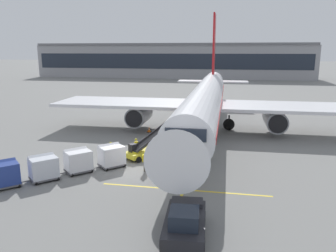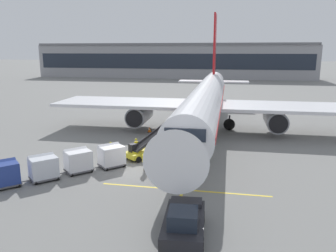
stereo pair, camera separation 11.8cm
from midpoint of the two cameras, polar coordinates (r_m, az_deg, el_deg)
The scene contains 15 objects.
ground_plane at distance 27.62m, azimuth -5.43°, elevation -7.59°, with size 600.00×600.00×0.00m, color slate.
parked_airplane at distance 40.28m, azimuth 6.56°, elevation 4.26°, with size 36.57×46.76×15.57m.
belt_loader at distance 30.67m, azimuth -3.73°, elevation -3.76°, with size 4.17×4.99×3.03m.
baggage_cart_lead at distance 28.51m, azimuth -9.52°, elevation -4.93°, with size 2.54×2.55×1.91m.
baggage_cart_second at distance 27.83m, azimuth -14.97°, elevation -5.64°, with size 2.54×2.55×1.91m.
baggage_cart_third at distance 27.01m, azimuth -20.35°, elevation -6.59°, with size 2.54×2.55×1.91m.
baggage_cart_fourth at distance 26.78m, azimuth -26.06°, elevation -7.28°, with size 2.54×2.55×1.91m.
pushback_tug at distance 18.17m, azimuth 2.92°, elevation -16.06°, with size 2.40×4.54×1.83m.
ground_crew_by_loader at distance 29.96m, azimuth -9.59°, elevation -4.06°, with size 0.46×0.43×1.74m.
ground_crew_by_carts at distance 27.10m, azimuth -3.78°, elevation -5.72°, with size 0.44×0.44×1.74m.
ground_crew_marshaller at distance 30.84m, azimuth -5.34°, elevation -3.45°, with size 0.33×0.55×1.74m.
safety_cone_engine_keepout at distance 40.08m, azimuth -3.08°, elevation -0.61°, with size 0.59×0.59×0.67m.
apron_guidance_line_lead_in at distance 40.14m, azimuth 6.25°, elevation -1.11°, with size 0.20×110.00×0.01m.
apron_guidance_line_stop_bar at distance 23.97m, azimuth 2.90°, elevation -10.80°, with size 12.00×0.20×0.01m.
terminal_building at distance 123.33m, azimuth 0.91°, elevation 11.08°, with size 97.09×15.60×12.01m.
Camera 2 is at (7.48, -24.81, 9.58)m, focal length 35.79 mm.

